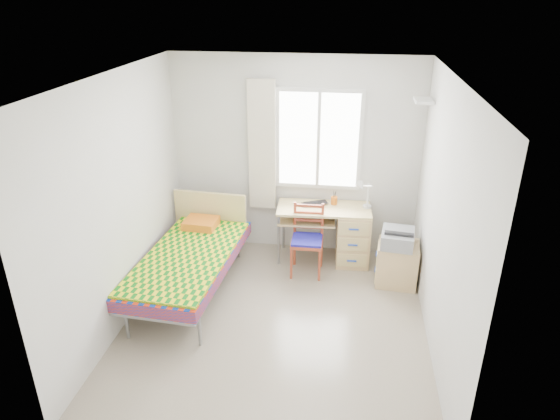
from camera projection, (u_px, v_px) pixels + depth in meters
The scene contains 17 objects.
floor at pixel (275, 321), 5.42m from camera, with size 3.50×3.50×0.00m, color #BCAD93.
ceiling at pixel (274, 77), 4.35m from camera, with size 3.50×3.50×0.00m, color white.
wall_back at pixel (295, 157), 6.47m from camera, with size 3.20×3.20×0.00m, color silver.
wall_left at pixel (120, 203), 5.09m from camera, with size 3.50×3.50×0.00m, color silver.
wall_right at pixel (443, 222), 4.68m from camera, with size 3.50×3.50×0.00m, color silver.
window at pixel (319, 140), 6.31m from camera, with size 1.10×0.04×1.30m.
curtain at pixel (262, 146), 6.40m from camera, with size 0.35×0.05×1.70m, color beige.
floating_shelf at pixel (424, 101), 5.61m from camera, with size 0.20×0.32×0.03m, color white.
bed at pixel (190, 258), 5.83m from camera, with size 1.09×2.10×0.88m.
desk at pixel (347, 233), 6.47m from camera, with size 1.21×0.60×0.74m.
chair at pixel (308, 235), 6.19m from camera, with size 0.39×0.39×0.89m.
cabinet at pixel (397, 264), 6.03m from camera, with size 0.52×0.47×0.52m.
printer at pixel (398, 238), 5.87m from camera, with size 0.42×0.47×0.19m.
laptop at pixel (316, 205), 6.41m from camera, with size 0.34×0.22×0.03m, color black.
pen_cup at pixel (334, 200), 6.45m from camera, with size 0.08×0.08×0.10m, color orange.
task_lamp at pixel (363, 191), 6.16m from camera, with size 0.23×0.33×0.43m.
book at pixel (312, 217), 6.46m from camera, with size 0.15×0.21×0.02m, color gray.
Camera 1 is at (0.68, -4.40, 3.32)m, focal length 32.00 mm.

